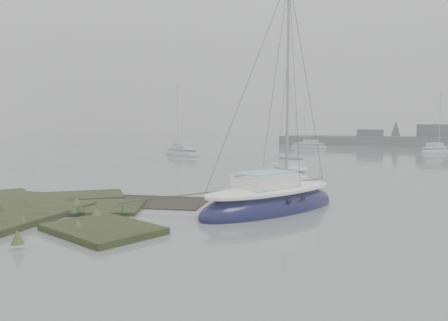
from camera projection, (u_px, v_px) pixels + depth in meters
ground at (271, 158)px, 42.82m from camera, size 160.00×160.00×0.00m
sailboat_main at (271, 203)px, 17.00m from camera, size 5.67×7.10×9.83m
sailboat_white at (289, 173)px, 28.03m from camera, size 4.01×5.71×7.73m
sailboat_far_a at (182, 153)px, 47.18m from camera, size 6.08×5.18×8.56m
sailboat_far_b at (435, 151)px, 50.93m from camera, size 4.67×5.35×7.60m
sailboat_far_c at (309, 146)px, 61.02m from camera, size 5.53×3.04×7.42m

